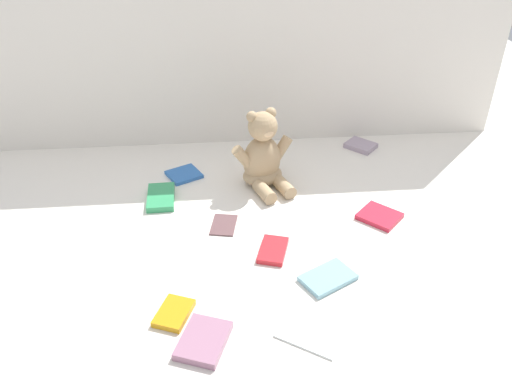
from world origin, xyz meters
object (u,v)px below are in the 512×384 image
(book_case_5, at_px, (310,333))
(book_case_9, at_px, (361,146))
(book_case_0, at_px, (204,341))
(book_case_3, at_px, (184,174))
(teddy_bear, at_px, (263,158))
(book_case_6, at_px, (379,216))
(book_case_7, at_px, (224,224))
(book_case_4, at_px, (161,197))
(book_case_1, at_px, (174,313))
(book_case_2, at_px, (328,278))
(book_case_8, at_px, (273,250))

(book_case_5, height_order, book_case_9, book_case_9)
(book_case_0, distance_m, book_case_3, 0.71)
(teddy_bear, relative_size, book_case_0, 2.03)
(book_case_6, relative_size, book_case_7, 1.10)
(book_case_4, height_order, book_case_6, book_case_4)
(book_case_4, bearing_deg, book_case_1, 95.59)
(teddy_bear, distance_m, book_case_9, 0.44)
(book_case_7, height_order, book_case_9, book_case_9)
(book_case_0, height_order, book_case_1, book_case_0)
(teddy_bear, relative_size, book_case_4, 1.81)
(teddy_bear, bearing_deg, book_case_4, 171.58)
(book_case_4, bearing_deg, book_case_3, -117.33)
(book_case_7, bearing_deg, book_case_5, -56.12)
(book_case_2, bearing_deg, book_case_9, 130.04)
(book_case_7, bearing_deg, book_case_4, 152.54)
(book_case_1, distance_m, book_case_4, 0.49)
(teddy_bear, distance_m, book_case_5, 0.64)
(book_case_3, xyz_separation_m, book_case_7, (0.12, -0.28, -0.00))
(book_case_4, xyz_separation_m, book_case_9, (0.69, 0.28, -0.00))
(book_case_1, xyz_separation_m, book_case_2, (0.37, 0.09, -0.00))
(teddy_bear, distance_m, book_case_1, 0.62)
(book_case_1, xyz_separation_m, book_case_7, (0.13, 0.34, -0.00))
(book_case_2, xyz_separation_m, book_case_5, (-0.07, -0.17, -0.00))
(book_case_1, height_order, book_case_7, book_case_1)
(book_case_9, bearing_deg, teddy_bear, -16.89)
(book_case_1, height_order, book_case_8, same)
(book_case_7, bearing_deg, book_case_0, -86.70)
(teddy_bear, height_order, book_case_0, teddy_bear)
(book_case_2, height_order, book_case_5, book_case_2)
(teddy_bear, relative_size, book_case_8, 2.27)
(book_case_6, bearing_deg, book_case_7, -46.51)
(book_case_1, relative_size, book_case_8, 0.88)
(book_case_4, relative_size, book_case_6, 1.27)
(book_case_6, distance_m, book_case_9, 0.43)
(book_case_3, xyz_separation_m, book_case_6, (0.57, -0.29, 0.00))
(book_case_1, xyz_separation_m, book_case_9, (0.63, 0.76, 0.00))
(book_case_8, bearing_deg, book_case_7, 150.96)
(teddy_bear, distance_m, book_case_4, 0.34)
(book_case_1, relative_size, book_case_6, 0.89)
(book_case_2, height_order, book_case_8, book_case_8)
(book_case_0, distance_m, book_case_8, 0.35)
(teddy_bear, bearing_deg, book_case_1, -135.87)
(book_case_1, distance_m, book_case_2, 0.38)
(book_case_1, distance_m, book_case_5, 0.31)
(book_case_3, relative_size, book_case_9, 1.00)
(book_case_5, bearing_deg, book_case_7, -123.88)
(book_case_2, height_order, book_case_6, same)
(book_case_5, bearing_deg, book_case_9, -168.02)
(teddy_bear, distance_m, book_case_7, 0.27)
(book_case_0, height_order, book_case_2, book_case_0)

